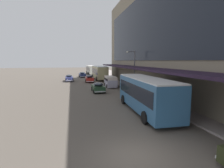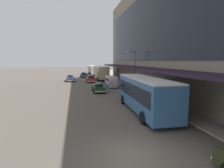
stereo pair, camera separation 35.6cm
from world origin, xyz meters
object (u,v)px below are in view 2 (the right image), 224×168
Objects in this scene: sedan_trailing_mid at (84,75)px; vw_van at (111,81)px; sedan_far_back at (91,78)px; transit_bus_kerbside_rear at (93,69)px; street_lamp at (134,67)px; sedan_second_near at (98,87)px; fire_hydrant at (150,95)px; sedan_second_mid at (70,78)px; transit_bus_kerbside_far at (101,72)px; transit_bus_kerbside_front at (145,92)px.

vw_van reaches higher than sedan_trailing_mid.
sedan_far_back is 0.96× the size of vw_van.
street_lamp reaches higher than transit_bus_kerbside_rear.
street_lamp is (5.72, -0.16, 3.08)m from sedan_second_near.
sedan_trailing_mid is at bearing 94.16° from sedan_far_back.
fire_hydrant is at bearing -78.34° from sedan_trailing_mid.
sedan_second_near is 0.92× the size of sedan_second_mid.
street_lamp reaches higher than transit_bus_kerbside_far.
sedan_trailing_mid is 20.84m from vw_van.
sedan_trailing_mid is (-3.76, -10.16, -0.99)m from transit_bus_kerbside_rear.
street_lamp is at bearing -85.38° from transit_bus_kerbside_rear.
transit_bus_kerbside_front is 14.26× the size of fire_hydrant.
fire_hydrant is at bearing -65.23° from sedan_second_mid.
sedan_far_back is (-3.15, -5.32, -1.16)m from transit_bus_kerbside_far.
transit_bus_kerbside_rear is at bearing 89.93° from transit_bus_kerbside_front.
fire_hydrant is (2.87, 5.12, -1.39)m from transit_bus_kerbside_front.
vw_van is at bearing -54.74° from sedan_second_mid.
transit_bus_kerbside_far is 1.69× the size of street_lamp.
transit_bus_kerbside_far is at bearing 80.30° from sedan_second_near.
sedan_far_back is 20.38m from fire_hydrant.
transit_bus_kerbside_front is 1.60× the size of street_lamp.
transit_bus_kerbside_front is 2.28× the size of sedan_trailing_mid.
vw_van is at bearing -69.38° from sedan_far_back.
sedan_second_near is at bearing -73.63° from sedan_second_mid.
sedan_trailing_mid reaches higher than fire_hydrant.
street_lamp reaches higher than sedan_trailing_mid.
street_lamp reaches higher than transit_bus_kerbside_front.
vw_van is (0.20, -30.62, -0.67)m from transit_bus_kerbside_rear.
vw_van is at bearing 118.15° from street_lamp.
transit_bus_kerbside_front reaches higher than sedan_second_mid.
street_lamp is 8.91× the size of fire_hydrant.
fire_hydrant is (2.53, -24.88, -1.46)m from transit_bus_kerbside_far.
transit_bus_kerbside_far is 8.16m from sedan_trailing_mid.
transit_bus_kerbside_rear reaches higher than sedan_far_back.
street_lamp is at bearing -66.41° from sedan_far_back.
sedan_far_back is 0.96× the size of sedan_second_mid.
transit_bus_kerbside_far is 18.61m from sedan_second_near.
sedan_second_mid is at bearing 123.13° from street_lamp.
transit_bus_kerbside_rear is 2.57× the size of sedan_second_near.
sedan_second_mid reaches higher than sedan_second_near.
transit_bus_kerbside_front reaches higher than sedan_second_near.
sedan_second_mid is at bearing 106.37° from sedan_second_near.
sedan_second_near is (0.02, -12.99, -0.05)m from sedan_far_back.
sedan_second_mid reaches higher than fire_hydrant.
sedan_second_mid is at bearing -160.99° from transit_bus_kerbside_far.
transit_bus_kerbside_front is 24.87m from sedan_far_back.
street_lamp is (6.64, -25.46, 3.04)m from sedan_trailing_mid.
transit_bus_kerbside_front is at bearing -74.89° from sedan_second_mid.
transit_bus_kerbside_front is at bearing -90.65° from transit_bus_kerbside_far.
transit_bus_kerbside_far is (0.34, 30.00, 0.07)m from transit_bus_kerbside_front.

